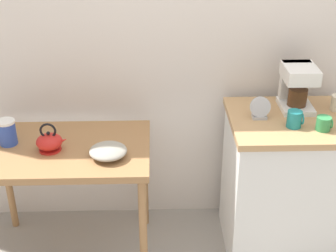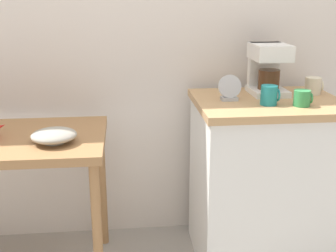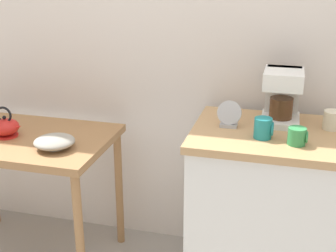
{
  "view_description": "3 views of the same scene",
  "coord_description": "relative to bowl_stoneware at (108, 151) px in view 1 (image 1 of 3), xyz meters",
  "views": [
    {
      "loc": [
        -0.22,
        -2.4,
        2.13
      ],
      "look_at": [
        -0.15,
        -0.05,
        0.88
      ],
      "focal_mm": 52.46,
      "sensor_mm": 36.0,
      "label": 1
    },
    {
      "loc": [
        -0.16,
        -2.02,
        1.4
      ],
      "look_at": [
        0.05,
        -0.09,
        0.8
      ],
      "focal_mm": 46.09,
      "sensor_mm": 36.0,
      "label": 2
    },
    {
      "loc": [
        0.61,
        -2.04,
        1.65
      ],
      "look_at": [
        0.08,
        -0.04,
        0.89
      ],
      "focal_mm": 49.36,
      "sensor_mm": 36.0,
      "label": 3
    }
  ],
  "objects": [
    {
      "name": "ground_plane",
      "position": [
        0.47,
        0.16,
        -0.79
      ],
      "size": [
        8.0,
        8.0,
        0.0
      ],
      "primitive_type": "plane",
      "color": "gray"
    },
    {
      "name": "back_wall",
      "position": [
        0.57,
        0.57,
        0.61
      ],
      "size": [
        4.4,
        0.1,
        2.8
      ],
      "primitive_type": "cube",
      "color": "silver",
      "rests_on": "ground_plane"
    },
    {
      "name": "wooden_table",
      "position": [
        -0.26,
        0.11,
        -0.13
      ],
      "size": [
        0.95,
        0.62,
        0.76
      ],
      "color": "#9E7044",
      "rests_on": "ground_plane"
    },
    {
      "name": "kitchen_counter",
      "position": [
        1.03,
        0.16,
        -0.34
      ],
      "size": [
        0.73,
        0.59,
        0.89
      ],
      "color": "white",
      "rests_on": "ground_plane"
    },
    {
      "name": "bowl_stoneware",
      "position": [
        0.0,
        0.0,
        0.0
      ],
      "size": [
        0.2,
        0.2,
        0.06
      ],
      "color": "#9E998C",
      "rests_on": "wooden_table"
    },
    {
      "name": "teakettle",
      "position": [
        -0.32,
        0.08,
        0.02
      ],
      "size": [
        0.17,
        0.14,
        0.17
      ],
      "color": "red",
      "rests_on": "wooden_table"
    },
    {
      "name": "canister_enamel",
      "position": [
        -0.57,
        0.15,
        0.04
      ],
      "size": [
        0.1,
        0.1,
        0.15
      ],
      "color": "#2D4CAD",
      "rests_on": "wooden_table"
    },
    {
      "name": "coffee_maker",
      "position": [
        1.06,
        0.3,
        0.24
      ],
      "size": [
        0.18,
        0.22,
        0.26
      ],
      "color": "white",
      "rests_on": "kitchen_counter"
    },
    {
      "name": "mug_dark_teal",
      "position": [
        1.0,
        0.06,
        0.14
      ],
      "size": [
        0.09,
        0.08,
        0.09
      ],
      "color": "teal",
      "rests_on": "kitchen_counter"
    },
    {
      "name": "mug_tall_green",
      "position": [
        1.14,
        0.02,
        0.14
      ],
      "size": [
        0.08,
        0.08,
        0.08
      ],
      "color": "#338C4C",
      "rests_on": "kitchen_counter"
    },
    {
      "name": "table_clock",
      "position": [
        0.83,
        0.17,
        0.15
      ],
      "size": [
        0.11,
        0.06,
        0.13
      ],
      "color": "#B2B5BA",
      "rests_on": "kitchen_counter"
    }
  ]
}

